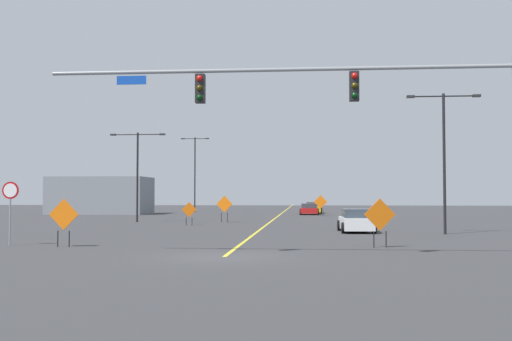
{
  "coord_description": "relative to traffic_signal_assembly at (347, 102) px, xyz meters",
  "views": [
    {
      "loc": [
        2.96,
        -21.38,
        2.24
      ],
      "look_at": [
        -1.43,
        30.3,
        4.31
      ],
      "focal_mm": 42.04,
      "sensor_mm": 36.0,
      "label": 1
    }
  ],
  "objects": [
    {
      "name": "street_lamp_mid_right",
      "position": [
        -15.13,
        26.14,
        -1.1
      ],
      "size": [
        4.53,
        0.24,
        7.25
      ],
      "color": "black",
      "rests_on": "ground"
    },
    {
      "name": "street_lamp_far_left",
      "position": [
        -15.46,
        52.9,
        -0.05
      ],
      "size": [
        3.54,
        0.24,
        9.41
      ],
      "color": "black",
      "rests_on": "ground"
    },
    {
      "name": "road_centre_stripe",
      "position": [
        -4.4,
        55.91,
        -5.52
      ],
      "size": [
        0.16,
        111.79,
        0.01
      ],
      "color": "yellow",
      "rests_on": "ground"
    },
    {
      "name": "traffic_signal_assembly",
      "position": [
        0.0,
        0.0,
        0.0
      ],
      "size": [
        16.73,
        0.44,
        7.08
      ],
      "color": "gray",
      "rests_on": "ground"
    },
    {
      "name": "construction_sign_left_shoulder",
      "position": [
        -8.02,
        26.22,
        -4.17
      ],
      "size": [
        1.32,
        0.31,
        2.14
      ],
      "color": "orange",
      "rests_on": "ground"
    },
    {
      "name": "construction_sign_median_far",
      "position": [
        -11.79,
        3.45,
        -4.24
      ],
      "size": [
        1.34,
        0.15,
        2.05
      ],
      "color": "orange",
      "rests_on": "ground"
    },
    {
      "name": "construction_sign_median_near",
      "position": [
        -0.02,
        41.53,
        -4.16
      ],
      "size": [
        1.39,
        0.22,
        2.16
      ],
      "color": "orange",
      "rests_on": "ground"
    },
    {
      "name": "construction_sign_right_shoulder",
      "position": [
        -9.9,
        21.27,
        -4.48
      ],
      "size": [
        1.08,
        0.19,
        1.68
      ],
      "color": "orange",
      "rests_on": "ground"
    },
    {
      "name": "street_lamp_near_right",
      "position": [
        6.31,
        13.2,
        -0.75
      ],
      "size": [
        4.11,
        0.24,
        7.96
      ],
      "color": "black",
      "rests_on": "ground"
    },
    {
      "name": "construction_sign_left_lane",
      "position": [
        1.62,
        4.26,
        -4.23
      ],
      "size": [
        1.35,
        0.32,
        2.07
      ],
      "color": "orange",
      "rests_on": "ground"
    },
    {
      "name": "car_yellow_distant",
      "position": [
        -0.66,
        50.3,
        -4.89
      ],
      "size": [
        2.12,
        4.41,
        1.32
      ],
      "color": "gold",
      "rests_on": "ground"
    },
    {
      "name": "car_red_mid",
      "position": [
        -1.17,
        45.23,
        -4.94
      ],
      "size": [
        2.12,
        3.98,
        1.23
      ],
      "color": "red",
      "rests_on": "ground"
    },
    {
      "name": "stop_sign",
      "position": [
        -14.47,
        4.01,
        -3.56
      ],
      "size": [
        0.76,
        0.07,
        2.8
      ],
      "color": "gray",
      "rests_on": "ground"
    },
    {
      "name": "roadside_building_west",
      "position": [
        -24.91,
        45.33,
        -3.42
      ],
      "size": [
        10.88,
        6.32,
        4.21
      ],
      "color": "gray",
      "rests_on": "ground"
    },
    {
      "name": "car_white_near",
      "position": [
        1.47,
        14.62,
        -4.88
      ],
      "size": [
        2.07,
        4.04,
        1.38
      ],
      "color": "white",
      "rests_on": "ground"
    },
    {
      "name": "ground",
      "position": [
        -4.4,
        0.01,
        -5.53
      ],
      "size": [
        201.23,
        201.23,
        0.0
      ],
      "primitive_type": "plane",
      "color": "#38383A"
    }
  ]
}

